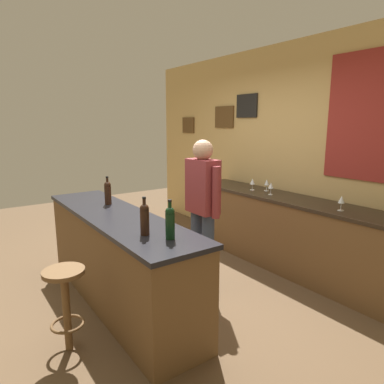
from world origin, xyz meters
TOP-DOWN VIEW (x-y plane):
  - ground_plane at (0.00, 0.00)m, footprint 10.00×10.00m
  - back_wall at (0.02, 2.03)m, footprint 6.00×0.09m
  - bar_counter at (0.00, -0.40)m, footprint 2.50×0.60m
  - side_counter at (0.40, 1.65)m, footprint 2.97×0.56m
  - bartender at (0.26, 0.46)m, footprint 0.52×0.21m
  - bar_stool at (0.47, -1.04)m, footprint 0.32×0.32m
  - wine_bottle_a at (-0.43, -0.30)m, footprint 0.07×0.07m
  - wine_bottle_b at (0.72, -0.46)m, footprint 0.07×0.07m
  - wine_bottle_c at (0.92, -0.35)m, footprint 0.07×0.07m
  - wine_glass_a at (-0.16, 1.61)m, footprint 0.07×0.07m
  - wine_glass_b at (-0.02, 1.73)m, footprint 0.07×0.07m
  - wine_glass_c at (0.18, 1.59)m, footprint 0.07×0.07m
  - wine_glass_d at (1.14, 1.57)m, footprint 0.07×0.07m

SIDE VIEW (x-z plane):
  - ground_plane at x=0.00m, z-range 0.00..0.00m
  - side_counter at x=0.40m, z-range 0.00..0.90m
  - bar_stool at x=0.47m, z-range 0.12..0.80m
  - bar_counter at x=0.00m, z-range 0.00..0.92m
  - bartender at x=0.26m, z-range 0.13..1.75m
  - wine_glass_a at x=-0.16m, z-range 0.93..1.09m
  - wine_glass_b at x=-0.02m, z-range 0.93..1.09m
  - wine_glass_c at x=0.18m, z-range 0.93..1.09m
  - wine_glass_d at x=1.14m, z-range 0.93..1.09m
  - wine_bottle_a at x=-0.43m, z-range 0.90..1.21m
  - wine_bottle_b at x=0.72m, z-range 0.90..1.21m
  - wine_bottle_c at x=0.92m, z-range 0.90..1.21m
  - back_wall at x=0.02m, z-range 0.02..2.82m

